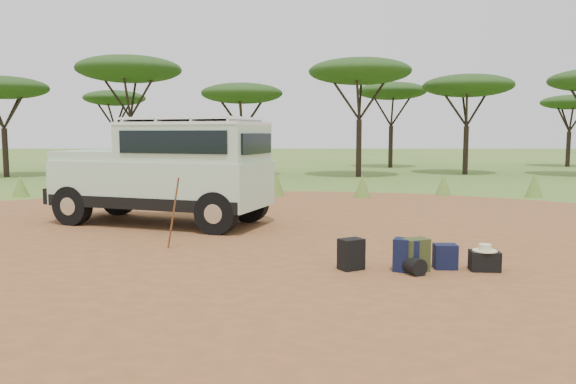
{
  "coord_description": "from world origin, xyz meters",
  "views": [
    {
      "loc": [
        0.5,
        -10.98,
        2.23
      ],
      "look_at": [
        0.45,
        0.73,
        1.0
      ],
      "focal_mm": 35.0,
      "sensor_mm": 36.0,
      "label": 1
    }
  ],
  "objects_px": {
    "safari_vehicle": "(168,173)",
    "backpack_black": "(351,254)",
    "hard_case": "(484,261)",
    "walking_staff": "(173,214)",
    "backpack_navy": "(407,255)",
    "duffel_navy": "(445,257)",
    "backpack_olive": "(415,255)"
  },
  "relations": [
    {
      "from": "backpack_navy",
      "to": "hard_case",
      "type": "relative_size",
      "value": 1.17
    },
    {
      "from": "backpack_black",
      "to": "hard_case",
      "type": "relative_size",
      "value": 1.12
    },
    {
      "from": "safari_vehicle",
      "to": "backpack_black",
      "type": "relative_size",
      "value": 10.98
    },
    {
      "from": "backpack_olive",
      "to": "hard_case",
      "type": "xyz_separation_m",
      "value": [
        1.14,
        0.06,
        -0.11
      ]
    },
    {
      "from": "walking_staff",
      "to": "backpack_black",
      "type": "distance_m",
      "value": 3.64
    },
    {
      "from": "hard_case",
      "to": "backpack_olive",
      "type": "bearing_deg",
      "value": -171.5
    },
    {
      "from": "backpack_olive",
      "to": "duffel_navy",
      "type": "relative_size",
      "value": 1.31
    },
    {
      "from": "hard_case",
      "to": "safari_vehicle",
      "type": "bearing_deg",
      "value": 147.92
    },
    {
      "from": "walking_staff",
      "to": "safari_vehicle",
      "type": "bearing_deg",
      "value": 42.07
    },
    {
      "from": "walking_staff",
      "to": "backpack_navy",
      "type": "xyz_separation_m",
      "value": [
        4.13,
        -1.73,
        -0.43
      ]
    },
    {
      "from": "walking_staff",
      "to": "backpack_olive",
      "type": "height_order",
      "value": "walking_staff"
    },
    {
      "from": "walking_staff",
      "to": "backpack_navy",
      "type": "distance_m",
      "value": 4.49
    },
    {
      "from": "safari_vehicle",
      "to": "backpack_navy",
      "type": "distance_m",
      "value": 6.9
    },
    {
      "from": "walking_staff",
      "to": "backpack_navy",
      "type": "relative_size",
      "value": 2.63
    },
    {
      "from": "safari_vehicle",
      "to": "duffel_navy",
      "type": "bearing_deg",
      "value": -20.66
    },
    {
      "from": "backpack_navy",
      "to": "duffel_navy",
      "type": "distance_m",
      "value": 0.69
    },
    {
      "from": "safari_vehicle",
      "to": "duffel_navy",
      "type": "distance_m",
      "value": 7.28
    },
    {
      "from": "backpack_olive",
      "to": "duffel_navy",
      "type": "height_order",
      "value": "backpack_olive"
    },
    {
      "from": "backpack_navy",
      "to": "duffel_navy",
      "type": "height_order",
      "value": "backpack_navy"
    },
    {
      "from": "safari_vehicle",
      "to": "walking_staff",
      "type": "height_order",
      "value": "safari_vehicle"
    },
    {
      "from": "backpack_navy",
      "to": "walking_staff",
      "type": "bearing_deg",
      "value": 179.92
    },
    {
      "from": "backpack_black",
      "to": "backpack_navy",
      "type": "height_order",
      "value": "backpack_navy"
    },
    {
      "from": "backpack_black",
      "to": "safari_vehicle",
      "type": "bearing_deg",
      "value": 101.24
    },
    {
      "from": "safari_vehicle",
      "to": "backpack_black",
      "type": "bearing_deg",
      "value": -30.42
    },
    {
      "from": "backpack_black",
      "to": "duffel_navy",
      "type": "relative_size",
      "value": 1.25
    },
    {
      "from": "backpack_olive",
      "to": "duffel_navy",
      "type": "distance_m",
      "value": 0.57
    },
    {
      "from": "backpack_navy",
      "to": "duffel_navy",
      "type": "relative_size",
      "value": 1.3
    },
    {
      "from": "backpack_navy",
      "to": "backpack_olive",
      "type": "distance_m",
      "value": 0.13
    },
    {
      "from": "safari_vehicle",
      "to": "duffel_navy",
      "type": "relative_size",
      "value": 13.7
    },
    {
      "from": "backpack_olive",
      "to": "walking_staff",
      "type": "bearing_deg",
      "value": 134.81
    },
    {
      "from": "safari_vehicle",
      "to": "backpack_black",
      "type": "distance_m",
      "value": 6.21
    },
    {
      "from": "backpack_navy",
      "to": "hard_case",
      "type": "distance_m",
      "value": 1.28
    }
  ]
}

